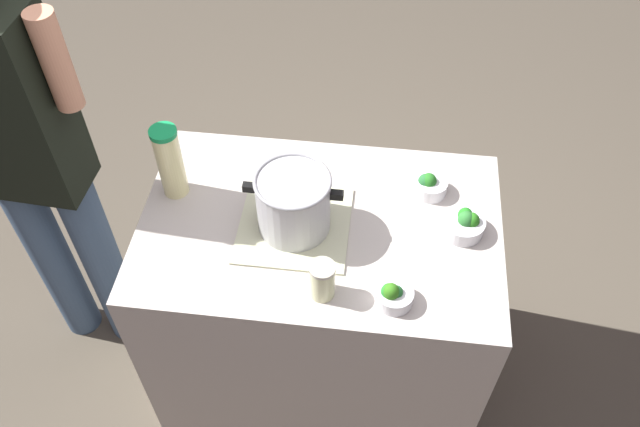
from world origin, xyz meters
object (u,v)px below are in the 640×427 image
object	(u,v)px
lemonade_pitcher	(170,162)
broccoli_bowl_back	(393,295)
cooking_pot	(293,202)
broccoli_bowl_center	(464,224)
mason_jar	(322,280)
person_cook	(34,166)
broccoli_bowl_front	(429,185)

from	to	relation	value
lemonade_pitcher	broccoli_bowl_back	bearing A→B (deg)	154.36
cooking_pot	broccoli_bowl_back	world-z (taller)	cooking_pot
lemonade_pitcher	broccoli_bowl_center	bearing A→B (deg)	176.25
mason_jar	person_cook	size ratio (longest dim) A/B	0.07
broccoli_bowl_back	broccoli_bowl_center	bearing A→B (deg)	-125.50
lemonade_pitcher	person_cook	world-z (taller)	person_cook
cooking_pot	broccoli_bowl_front	distance (m)	0.47
lemonade_pitcher	broccoli_bowl_back	xyz separation A→B (m)	(-0.72, 0.35, -0.10)
cooking_pot	broccoli_bowl_front	xyz separation A→B (m)	(-0.41, -0.20, -0.08)
broccoli_bowl_back	mason_jar	bearing A→B (deg)	-1.33
cooking_pot	broccoli_bowl_center	world-z (taller)	cooking_pot
broccoli_bowl_center	lemonade_pitcher	bearing A→B (deg)	-3.75
broccoli_bowl_front	person_cook	bearing A→B (deg)	5.39
broccoli_bowl_front	cooking_pot	bearing A→B (deg)	25.46
mason_jar	broccoli_bowl_center	distance (m)	0.50
mason_jar	person_cook	world-z (taller)	person_cook
broccoli_bowl_front	person_cook	size ratio (longest dim) A/B	0.06
mason_jar	broccoli_bowl_front	xyz separation A→B (m)	(-0.30, -0.44, -0.03)
mason_jar	broccoli_bowl_center	xyz separation A→B (m)	(-0.41, -0.28, -0.03)
cooking_pot	broccoli_bowl_front	bearing A→B (deg)	-154.54
cooking_pot	broccoli_bowl_center	size ratio (longest dim) A/B	2.25
mason_jar	person_cook	xyz separation A→B (m)	(0.97, -0.32, 0.02)
mason_jar	person_cook	distance (m)	1.02
cooking_pot	mason_jar	xyz separation A→B (m)	(-0.12, 0.24, -0.05)
mason_jar	broccoli_bowl_front	size ratio (longest dim) A/B	1.17
cooking_pot	person_cook	distance (m)	0.86
broccoli_bowl_center	person_cook	size ratio (longest dim) A/B	0.08
broccoli_bowl_front	broccoli_bowl_back	xyz separation A→B (m)	(0.10, 0.44, -0.00)
broccoli_bowl_front	person_cook	xyz separation A→B (m)	(1.27, 0.12, 0.05)
broccoli_bowl_front	broccoli_bowl_center	bearing A→B (deg)	125.19
person_cook	cooking_pot	bearing A→B (deg)	174.85
mason_jar	broccoli_bowl_back	bearing A→B (deg)	178.67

